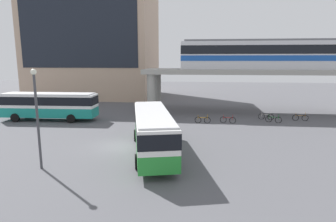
{
  "coord_description": "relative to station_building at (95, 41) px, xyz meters",
  "views": [
    {
      "loc": [
        6.46,
        -21.92,
        7.03
      ],
      "look_at": [
        3.49,
        4.56,
        2.2
      ],
      "focal_mm": 30.18,
      "sensor_mm": 36.0,
      "label": 1
    }
  ],
  "objects": [
    {
      "name": "bicycle_red",
      "position": [
        23.38,
        -22.06,
        -10.28
      ],
      "size": [
        1.76,
        0.44,
        1.04
      ],
      "color": "black",
      "rests_on": "ground_plane"
    },
    {
      "name": "ground_plane",
      "position": [
        13.66,
        -21.89,
        -10.64
      ],
      "size": [
        120.0,
        120.0,
        0.0
      ],
      "primitive_type": "plane",
      "color": "#515156"
    },
    {
      "name": "bicycle_silver",
      "position": [
        28.1,
        -19.68,
        -10.28
      ],
      "size": [
        1.77,
        0.42,
        1.04
      ],
      "color": "black",
      "rests_on": "ground_plane"
    },
    {
      "name": "bicycle_brown",
      "position": [
        31.95,
        -19.89,
        -10.28
      ],
      "size": [
        1.79,
        0.18,
        1.04
      ],
      "color": "black",
      "rests_on": "ground_plane"
    },
    {
      "name": "elevated_platform",
      "position": [
        26.93,
        -15.02,
        -5.64
      ],
      "size": [
        28.53,
        6.84,
        5.81
      ],
      "color": "#9E9B93",
      "rests_on": "ground_plane"
    },
    {
      "name": "lamp_post",
      "position": [
        9.89,
        -37.26,
        -6.82
      ],
      "size": [
        0.36,
        0.36,
        6.48
      ],
      "color": "#3F3F44",
      "rests_on": "ground_plane"
    },
    {
      "name": "bicycle_orange",
      "position": [
        20.54,
        -22.43,
        -10.28
      ],
      "size": [
        1.79,
        0.12,
        1.04
      ],
      "color": "black",
      "rests_on": "ground_plane"
    },
    {
      "name": "bicycle_green",
      "position": [
        28.58,
        -21.2,
        -10.28
      ],
      "size": [
        1.68,
        0.72,
        1.04
      ],
      "color": "black",
      "rests_on": "ground_plane"
    },
    {
      "name": "station_building",
      "position": [
        0.0,
        0.0,
        0.0
      ],
      "size": [
        22.36,
        15.84,
        21.26
      ],
      "color": "tan",
      "rests_on": "ground_plane"
    },
    {
      "name": "bus_secondary",
      "position": [
        2.64,
        -22.92,
        -8.65
      ],
      "size": [
        11.13,
        3.05,
        3.22
      ],
      "color": "teal",
      "rests_on": "ground_plane"
    },
    {
      "name": "train",
      "position": [
        28.23,
        -15.02,
        -2.85
      ],
      "size": [
        21.3,
        2.96,
        3.84
      ],
      "color": "silver",
      "rests_on": "elevated_platform"
    },
    {
      "name": "bus_main",
      "position": [
        16.64,
        -33.33,
        -8.65
      ],
      "size": [
        5.08,
        11.33,
        3.22
      ],
      "color": "#268C33",
      "rests_on": "ground_plane"
    }
  ]
}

